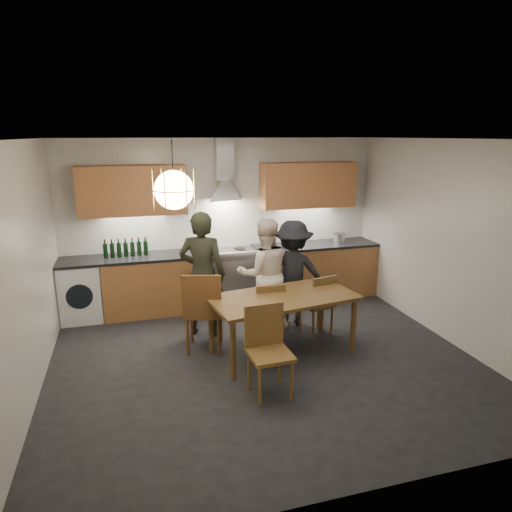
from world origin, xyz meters
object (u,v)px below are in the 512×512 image
object	(u,v)px
person_right	(292,273)
stock_pot	(339,238)
dining_table	(283,303)
chair_front	(267,344)
person_left	(202,274)
chair_back_left	(203,307)
person_mid	(264,274)
wine_bottles	(126,248)
mixing_bowl	(288,245)

from	to	relation	value
person_right	stock_pot	distance (m)	1.61
dining_table	stock_pot	xyz separation A→B (m)	(1.64, 1.85, 0.31)
chair_front	person_left	distance (m)	1.68
dining_table	chair_back_left	distance (m)	0.98
person_left	chair_back_left	bearing A→B (deg)	103.03
person_right	person_mid	bearing A→B (deg)	17.01
chair_front	person_mid	distance (m)	1.68
chair_back_left	person_right	xyz separation A→B (m)	(1.37, 0.55, 0.16)
wine_bottles	dining_table	bearing A→B (deg)	-45.84
chair_front	wine_bottles	size ratio (longest dim) A/B	1.48
chair_front	person_left	size ratio (longest dim) A/B	0.55
person_mid	wine_bottles	size ratio (longest dim) A/B	2.45
person_left	wine_bottles	distance (m)	1.44
person_right	mixing_bowl	size ratio (longest dim) A/B	5.85
chair_back_left	chair_front	xyz separation A→B (m)	(0.49, -1.07, -0.06)
person_mid	stock_pot	size ratio (longest dim) A/B	7.84
person_left	stock_pot	size ratio (longest dim) A/B	8.54
person_left	person_right	bearing A→B (deg)	-157.03
mixing_bowl	wine_bottles	bearing A→B (deg)	177.84
dining_table	chair_front	world-z (taller)	chair_front
person_mid	person_right	bearing A→B (deg)	-173.35
chair_back_left	mixing_bowl	distance (m)	2.25
dining_table	chair_front	size ratio (longest dim) A/B	1.99
person_left	wine_bottles	size ratio (longest dim) A/B	2.66
person_left	stock_pot	bearing A→B (deg)	-134.95
dining_table	chair_back_left	bearing A→B (deg)	155.17
dining_table	person_right	bearing A→B (deg)	53.80
dining_table	stock_pot	bearing A→B (deg)	39.76
chair_back_left	chair_front	bearing A→B (deg)	130.52
chair_back_left	person_mid	distance (m)	1.11
chair_back_left	wine_bottles	xyz separation A→B (m)	(-0.87, 1.59, 0.44)
chair_front	mixing_bowl	world-z (taller)	mixing_bowl
person_right	wine_bottles	size ratio (longest dim) A/B	2.36
chair_front	person_right	world-z (taller)	person_right
person_right	mixing_bowl	world-z (taller)	person_right
person_left	wine_bottles	bearing A→B (deg)	-25.17
dining_table	wine_bottles	world-z (taller)	wine_bottles
person_left	mixing_bowl	xyz separation A→B (m)	(1.56, 0.96, 0.08)
dining_table	person_left	bearing A→B (deg)	127.69
person_mid	wine_bottles	distance (m)	2.12
person_left	person_right	size ratio (longest dim) A/B	1.13
dining_table	wine_bottles	size ratio (longest dim) A/B	2.94
chair_front	mixing_bowl	bearing A→B (deg)	62.97
person_left	mixing_bowl	world-z (taller)	person_left
person_right	stock_pot	bearing A→B (deg)	-124.87
dining_table	mixing_bowl	xyz separation A→B (m)	(0.71, 1.77, 0.27)
wine_bottles	person_left	bearing A→B (deg)	-47.60
person_mid	stock_pot	world-z (taller)	person_mid
person_mid	chair_back_left	bearing A→B (deg)	33.91
mixing_bowl	wine_bottles	world-z (taller)	wine_bottles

